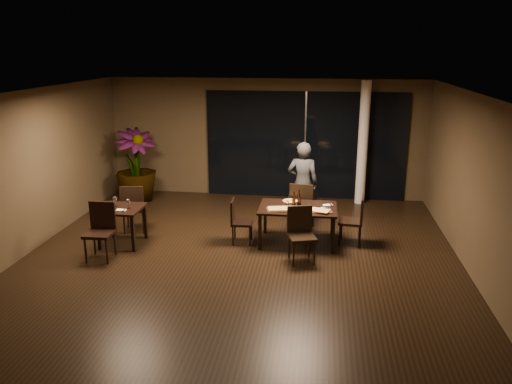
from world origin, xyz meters
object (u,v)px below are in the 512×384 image
object	(u,v)px
chair_main_right	(356,218)
chair_side_far	(134,206)
chair_main_left	(238,219)
bottle_c	(299,197)
chair_side_near	(101,227)
diner	(303,183)
chair_main_near	(301,231)
bottle_a	(294,199)
main_table	(298,211)
chair_main_far	(302,204)
potted_plant	(136,165)
bottle_b	(300,200)
side_table	(122,214)

from	to	relation	value
chair_main_right	chair_side_far	world-z (taller)	chair_side_far
chair_main_left	bottle_c	bearing A→B (deg)	-79.42
chair_main_right	chair_side_far	xyz separation A→B (m)	(-4.53, 0.07, 0.03)
chair_side_near	diner	size ratio (longest dim) A/B	0.57
chair_main_near	chair_side_far	size ratio (longest dim) A/B	0.97
bottle_a	chair_main_left	bearing A→B (deg)	-171.69
main_table	bottle_a	world-z (taller)	bottle_a
chair_main_near	chair_side_far	xyz separation A→B (m)	(-3.51, 0.95, 0.02)
main_table	chair_side_near	bearing A→B (deg)	-161.75
chair_side_near	bottle_c	size ratio (longest dim) A/B	3.36
chair_side_far	bottle_a	bearing A→B (deg)	167.11
chair_main_far	chair_side_near	size ratio (longest dim) A/B	1.01
chair_main_left	chair_main_right	bearing A→B (deg)	-87.52
chair_side_far	bottle_c	xyz separation A→B (m)	(3.42, -0.00, 0.33)
chair_side_far	bottle_c	distance (m)	3.44
potted_plant	bottle_b	bearing A→B (deg)	-28.44
main_table	chair_main_far	distance (m)	0.72
side_table	bottle_b	distance (m)	3.48
chair_main_far	chair_main_near	size ratio (longest dim) A/B	1.05
side_table	bottle_a	size ratio (longest dim) A/B	2.55
side_table	bottle_a	xyz separation A→B (m)	(3.32, 0.52, 0.28)
diner	bottle_c	distance (m)	1.01
chair_main_right	bottle_b	xyz separation A→B (m)	(-1.09, -0.03, 0.33)
chair_main_near	chair_main_left	xyz separation A→B (m)	(-1.26, 0.66, -0.06)
bottle_a	chair_main_far	bearing A→B (deg)	79.19
chair_main_right	main_table	bearing A→B (deg)	-78.61
main_table	chair_main_near	bearing A→B (deg)	-82.94
side_table	chair_main_left	size ratio (longest dim) A/B	0.90
main_table	chair_main_right	xyz separation A→B (m)	(1.12, 0.08, -0.13)
chair_main_left	bottle_a	world-z (taller)	bottle_a
potted_plant	main_table	bearing A→B (deg)	-29.15
chair_side_near	bottle_b	xyz separation A→B (m)	(3.56, 1.22, 0.30)
chair_main_far	bottle_a	size ratio (longest dim) A/B	3.34
chair_main_far	chair_main_left	bearing A→B (deg)	42.20
side_table	diner	size ratio (longest dim) A/B	0.44
chair_main_near	chair_side_far	bearing A→B (deg)	148.50
chair_main_far	diner	bearing A→B (deg)	-81.29
chair_main_right	potted_plant	world-z (taller)	potted_plant
chair_main_left	chair_side_near	bearing A→B (deg)	110.36
diner	bottle_b	size ratio (longest dim) A/B	7.11
side_table	chair_main_near	xyz separation A→B (m)	(3.50, -0.30, -0.07)
chair_main_far	bottle_a	world-z (taller)	bottle_a
chair_main_near	chair_main_left	distance (m)	1.42
chair_main_near	potted_plant	size ratio (longest dim) A/B	0.55
side_table	chair_main_far	xyz separation A→B (m)	(3.45, 1.21, -0.04)
diner	bottle_c	size ratio (longest dim) A/B	5.89
chair_main_far	chair_main_right	bearing A→B (deg)	156.79
side_table	bottle_c	distance (m)	3.48
chair_main_far	chair_side_far	bearing A→B (deg)	16.36
chair_side_far	bottle_b	distance (m)	3.45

